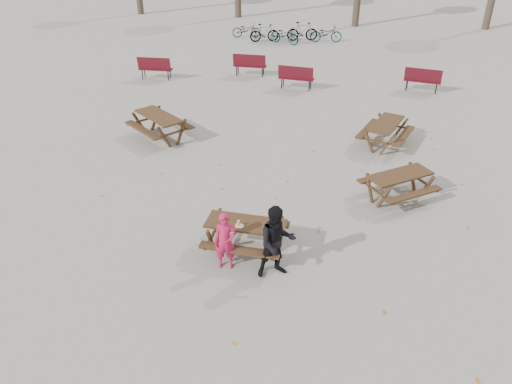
% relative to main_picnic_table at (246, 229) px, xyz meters
% --- Properties ---
extents(ground, '(80.00, 80.00, 0.00)m').
position_rel_main_picnic_table_xyz_m(ground, '(0.00, 0.00, -0.59)').
color(ground, gray).
rests_on(ground, ground).
extents(main_picnic_table, '(1.80, 1.45, 0.78)m').
position_rel_main_picnic_table_xyz_m(main_picnic_table, '(0.00, 0.00, 0.00)').
color(main_picnic_table, '#3C2515').
rests_on(main_picnic_table, ground).
extents(food_tray, '(0.18, 0.11, 0.03)m').
position_rel_main_picnic_table_xyz_m(food_tray, '(-0.10, -0.19, 0.21)').
color(food_tray, white).
rests_on(food_tray, main_picnic_table).
extents(bread_roll, '(0.14, 0.06, 0.05)m').
position_rel_main_picnic_table_xyz_m(bread_roll, '(-0.10, -0.19, 0.25)').
color(bread_roll, tan).
rests_on(bread_roll, food_tray).
extents(soda_bottle, '(0.07, 0.07, 0.17)m').
position_rel_main_picnic_table_xyz_m(soda_bottle, '(-0.12, -0.18, 0.26)').
color(soda_bottle, silver).
rests_on(soda_bottle, main_picnic_table).
extents(child, '(0.55, 0.42, 1.36)m').
position_rel_main_picnic_table_xyz_m(child, '(-0.29, -0.66, 0.09)').
color(child, '#CD194C').
rests_on(child, ground).
extents(adult, '(1.02, 0.95, 1.69)m').
position_rel_main_picnic_table_xyz_m(adult, '(0.84, -0.66, 0.26)').
color(adult, black).
rests_on(adult, ground).
extents(picnic_table_east, '(2.25, 2.20, 0.75)m').
position_rel_main_picnic_table_xyz_m(picnic_table_east, '(3.42, 3.19, -0.21)').
color(picnic_table_east, '#3C2515').
rests_on(picnic_table_east, ground).
extents(picnic_table_north, '(2.48, 2.39, 0.83)m').
position_rel_main_picnic_table_xyz_m(picnic_table_north, '(-4.38, 5.44, -0.17)').
color(picnic_table_north, '#3C2515').
rests_on(picnic_table_north, ground).
extents(picnic_table_far, '(1.91, 2.15, 0.78)m').
position_rel_main_picnic_table_xyz_m(picnic_table_far, '(3.04, 6.62, -0.20)').
color(picnic_table_far, '#3C2515').
rests_on(picnic_table_far, ground).
extents(park_bench_row, '(13.17, 2.02, 1.03)m').
position_rel_main_picnic_table_xyz_m(park_bench_row, '(-1.59, 12.10, -0.07)').
color(park_bench_row, maroon).
rests_on(park_bench_row, ground).
extents(bicycle_row, '(6.44, 2.04, 1.05)m').
position_rel_main_picnic_table_xyz_m(bicycle_row, '(-2.56, 19.63, -0.11)').
color(bicycle_row, black).
rests_on(bicycle_row, ground).
extents(fallen_leaves, '(11.00, 11.00, 0.01)m').
position_rel_main_picnic_table_xyz_m(fallen_leaves, '(0.50, 2.50, -0.58)').
color(fallen_leaves, '#B5702B').
rests_on(fallen_leaves, ground).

